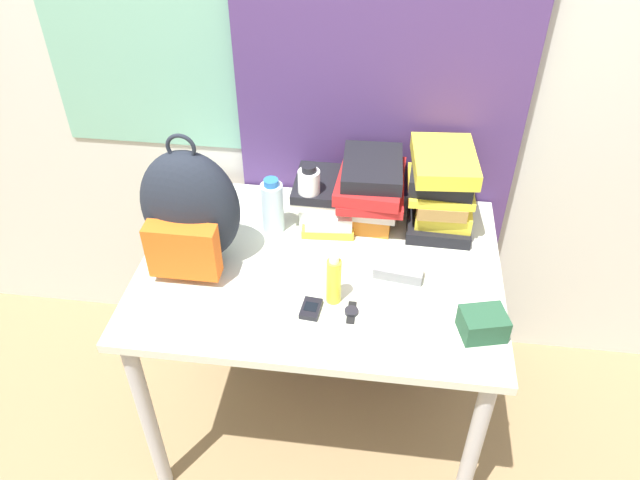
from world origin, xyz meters
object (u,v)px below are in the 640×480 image
object	(u,v)px
book_stack_right	(442,190)
sunglasses_case	(398,272)
backpack	(190,211)
book_stack_left	(327,198)
cell_phone	(312,309)
camera_pouch	(483,324)
wristwatch	(351,312)
sunscreen_bottle	(334,280)
water_bottle	(272,207)
sports_bottle	(309,198)
book_stack_center	(372,188)

from	to	relation	value
book_stack_right	sunglasses_case	size ratio (longest dim) A/B	1.80
backpack	book_stack_left	world-z (taller)	backpack
cell_phone	book_stack_left	bearing A→B (deg)	91.59
cell_phone	camera_pouch	size ratio (longest dim) A/B	0.60
sunglasses_case	wristwatch	size ratio (longest dim) A/B	1.77
backpack	book_stack_right	xyz separation A→B (m)	(0.76, 0.28, -0.04)
book_stack_left	sunglasses_case	distance (m)	0.39
sunglasses_case	wristwatch	distance (m)	0.22
sunscreen_bottle	sunglasses_case	size ratio (longest dim) A/B	1.11
sunscreen_bottle	water_bottle	bearing A→B (deg)	127.34
backpack	sports_bottle	world-z (taller)	backpack
camera_pouch	wristwatch	distance (m)	0.37
book_stack_right	wristwatch	distance (m)	0.54
backpack	book_stack_right	distance (m)	0.81
camera_pouch	book_stack_left	bearing A→B (deg)	135.16
backpack	cell_phone	distance (m)	0.47
book_stack_center	camera_pouch	world-z (taller)	book_stack_center
backpack	book_stack_center	xyz separation A→B (m)	(0.53, 0.28, -0.06)
sports_bottle	sunscreen_bottle	size ratio (longest dim) A/B	1.39
sports_bottle	sunscreen_bottle	world-z (taller)	sports_bottle
book_stack_left	camera_pouch	xyz separation A→B (m)	(0.49, -0.49, -0.03)
book_stack_right	sports_bottle	world-z (taller)	book_stack_right
water_bottle	backpack	bearing A→B (deg)	-139.95
book_stack_center	book_stack_right	distance (m)	0.23
backpack	book_stack_right	size ratio (longest dim) A/B	1.58
water_bottle	cell_phone	size ratio (longest dim) A/B	2.33
water_bottle	sunglasses_case	size ratio (longest dim) A/B	1.28
book_stack_right	camera_pouch	distance (m)	0.51
backpack	cell_phone	size ratio (longest dim) A/B	5.18
camera_pouch	wristwatch	world-z (taller)	camera_pouch
book_stack_right	cell_phone	world-z (taller)	book_stack_right
backpack	water_bottle	xyz separation A→B (m)	(0.21, 0.18, -0.09)
backpack	cell_phone	xyz separation A→B (m)	(0.40, -0.19, -0.18)
water_bottle	sunscreen_bottle	xyz separation A→B (m)	(0.24, -0.31, -0.01)
sunscreen_bottle	wristwatch	size ratio (longest dim) A/B	1.96
book_stack_left	book_stack_center	world-z (taller)	book_stack_center
water_bottle	book_stack_right	bearing A→B (deg)	9.92
book_stack_right	book_stack_left	bearing A→B (deg)	179.09
sunglasses_case	cell_phone	bearing A→B (deg)	-143.70
book_stack_right	sports_bottle	bearing A→B (deg)	-171.90
camera_pouch	wristwatch	size ratio (longest dim) A/B	1.62
wristwatch	backpack	bearing A→B (deg)	160.69
sunscreen_bottle	book_stack_center	bearing A→B (deg)	79.09
water_bottle	book_stack_center	bearing A→B (deg)	17.55
book_stack_left	book_stack_right	size ratio (longest dim) A/B	1.01
water_bottle	wristwatch	world-z (taller)	water_bottle
backpack	sports_bottle	size ratio (longest dim) A/B	1.85
book_stack_left	cell_phone	xyz separation A→B (m)	(0.01, -0.47, -0.06)
cell_phone	wristwatch	world-z (taller)	cell_phone
water_bottle	sunglasses_case	distance (m)	0.47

